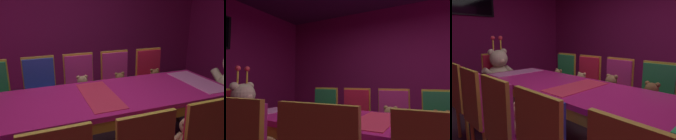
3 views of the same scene
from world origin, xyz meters
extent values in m
cube|color=#8C1959|center=(-2.60, 0.00, 1.40)|extent=(0.12, 6.40, 2.80)
cube|color=#C61E72|center=(0.00, 0.00, 0.71)|extent=(0.90, 2.87, 0.05)
cube|color=gold|center=(0.00, 0.00, 0.64)|extent=(0.88, 2.82, 0.10)
cylinder|color=#4C3826|center=(0.38, 1.29, 0.34)|extent=(0.07, 0.07, 0.69)
cylinder|color=#4C3826|center=(-0.38, 1.29, 0.34)|extent=(0.07, 0.07, 0.69)
cube|color=#E52D4C|center=(0.00, 0.00, 0.74)|extent=(0.77, 0.32, 0.01)
cube|color=pink|center=(0.00, 1.22, 0.74)|extent=(0.77, 0.32, 0.01)
cylinder|color=gold|center=(-0.56, -0.93, 0.21)|extent=(0.04, 0.04, 0.42)
cylinder|color=gold|center=(-0.88, -0.93, 0.21)|extent=(0.04, 0.04, 0.42)
cube|color=#2D47B2|center=(-0.74, -0.53, 0.44)|extent=(0.40, 0.40, 0.04)
cube|color=#2D47B2|center=(-0.92, -0.53, 0.71)|extent=(0.05, 0.38, 0.50)
cube|color=gold|center=(-0.94, -0.53, 0.71)|extent=(0.03, 0.41, 0.55)
cylinder|color=gold|center=(-0.58, -0.37, 0.21)|extent=(0.04, 0.04, 0.42)
cylinder|color=gold|center=(-0.58, -0.69, 0.21)|extent=(0.04, 0.04, 0.42)
cylinder|color=gold|center=(-0.90, -0.37, 0.21)|extent=(0.04, 0.04, 0.42)
cylinder|color=gold|center=(-0.90, -0.69, 0.21)|extent=(0.04, 0.04, 0.42)
cube|color=#CC338C|center=(-0.73, -0.01, 0.44)|extent=(0.40, 0.40, 0.04)
cube|color=#CC338C|center=(-0.91, -0.01, 0.71)|extent=(0.05, 0.38, 0.50)
cube|color=gold|center=(-0.94, -0.01, 0.71)|extent=(0.03, 0.41, 0.55)
cylinder|color=gold|center=(-0.57, 0.15, 0.21)|extent=(0.04, 0.04, 0.42)
cylinder|color=gold|center=(-0.57, -0.17, 0.21)|extent=(0.04, 0.04, 0.42)
cylinder|color=gold|center=(-0.89, 0.15, 0.21)|extent=(0.04, 0.04, 0.42)
cylinder|color=gold|center=(-0.89, -0.17, 0.21)|extent=(0.04, 0.04, 0.42)
ellipsoid|color=tan|center=(-0.73, -0.01, 0.54)|extent=(0.17, 0.17, 0.14)
sphere|color=tan|center=(-0.72, -0.01, 0.66)|extent=(0.14, 0.14, 0.14)
sphere|color=tan|center=(-0.67, -0.01, 0.65)|extent=(0.05, 0.05, 0.05)
sphere|color=tan|center=(-0.73, 0.05, 0.71)|extent=(0.05, 0.05, 0.05)
sphere|color=tan|center=(-0.73, -0.06, 0.71)|extent=(0.05, 0.05, 0.05)
cylinder|color=tan|center=(-0.70, 0.08, 0.55)|extent=(0.05, 0.12, 0.11)
cylinder|color=tan|center=(-0.70, -0.09, 0.55)|extent=(0.05, 0.12, 0.11)
cylinder|color=tan|center=(-0.62, 0.04, 0.49)|extent=(0.06, 0.13, 0.06)
cylinder|color=tan|center=(-0.62, -0.05, 0.49)|extent=(0.06, 0.13, 0.06)
cube|color=#CC338C|center=(-0.73, 0.53, 0.44)|extent=(0.40, 0.40, 0.04)
cube|color=#CC338C|center=(-0.91, 0.53, 0.71)|extent=(0.05, 0.38, 0.50)
cube|color=gold|center=(-0.93, 0.53, 0.71)|extent=(0.03, 0.41, 0.55)
cylinder|color=gold|center=(-0.57, 0.69, 0.21)|extent=(0.04, 0.04, 0.42)
cylinder|color=gold|center=(-0.57, 0.37, 0.21)|extent=(0.04, 0.04, 0.42)
cylinder|color=gold|center=(-0.89, 0.69, 0.21)|extent=(0.04, 0.04, 0.42)
cylinder|color=gold|center=(-0.89, 0.37, 0.21)|extent=(0.04, 0.04, 0.42)
ellipsoid|color=olive|center=(-0.73, 0.53, 0.53)|extent=(0.16, 0.16, 0.13)
sphere|color=olive|center=(-0.72, 0.53, 0.65)|extent=(0.13, 0.13, 0.13)
sphere|color=#AE7747|center=(-0.67, 0.53, 0.64)|extent=(0.05, 0.05, 0.05)
sphere|color=olive|center=(-0.73, 0.58, 0.70)|extent=(0.05, 0.05, 0.05)
sphere|color=olive|center=(-0.73, 0.48, 0.70)|extent=(0.05, 0.05, 0.05)
cylinder|color=olive|center=(-0.70, 0.61, 0.54)|extent=(0.04, 0.11, 0.11)
cylinder|color=olive|center=(-0.70, 0.45, 0.54)|extent=(0.04, 0.11, 0.11)
cylinder|color=olive|center=(-0.63, 0.57, 0.49)|extent=(0.06, 0.12, 0.06)
cylinder|color=olive|center=(-0.63, 0.48, 0.49)|extent=(0.06, 0.12, 0.06)
cube|color=red|center=(-0.71, 1.08, 0.44)|extent=(0.40, 0.40, 0.04)
cube|color=red|center=(-0.89, 1.08, 0.71)|extent=(0.05, 0.38, 0.50)
cube|color=gold|center=(-0.91, 1.08, 0.71)|extent=(0.03, 0.41, 0.55)
cylinder|color=gold|center=(-0.55, 1.24, 0.21)|extent=(0.04, 0.04, 0.42)
cylinder|color=gold|center=(-0.55, 0.92, 0.21)|extent=(0.04, 0.04, 0.42)
cylinder|color=gold|center=(-0.87, 1.24, 0.21)|extent=(0.04, 0.04, 0.42)
cylinder|color=gold|center=(-0.87, 0.92, 0.21)|extent=(0.04, 0.04, 0.42)
ellipsoid|color=brown|center=(-0.71, 1.08, 0.53)|extent=(0.16, 0.16, 0.13)
sphere|color=brown|center=(-0.70, 1.08, 0.65)|extent=(0.13, 0.13, 0.13)
sphere|color=#99663C|center=(-0.65, 1.08, 0.64)|extent=(0.05, 0.05, 0.05)
sphere|color=brown|center=(-0.71, 1.12, 0.70)|extent=(0.05, 0.05, 0.05)
sphere|color=brown|center=(-0.71, 1.03, 0.70)|extent=(0.05, 0.05, 0.05)
cylinder|color=brown|center=(-0.68, 1.16, 0.54)|extent=(0.05, 0.12, 0.11)
cylinder|color=brown|center=(-0.68, 0.99, 0.54)|extent=(0.05, 0.12, 0.11)
cylinder|color=brown|center=(-0.61, 1.12, 0.49)|extent=(0.06, 0.12, 0.06)
cylinder|color=brown|center=(-0.61, 1.03, 0.49)|extent=(0.06, 0.12, 0.06)
sphere|color=#9E7247|center=(0.72, 0.02, 0.69)|extent=(0.16, 0.16, 0.16)
sphere|color=tan|center=(0.66, 0.02, 0.68)|extent=(0.06, 0.06, 0.06)
sphere|color=#9E7247|center=(0.73, -0.04, 0.75)|extent=(0.06, 0.06, 0.06)
sphere|color=#9E7247|center=(0.73, 0.08, 0.75)|extent=(0.06, 0.06, 0.06)
cube|color=red|center=(0.90, 0.54, 0.71)|extent=(0.05, 0.38, 0.50)
cube|color=gold|center=(0.92, 0.54, 0.71)|extent=(0.03, 0.41, 0.55)
sphere|color=tan|center=(0.71, 0.54, 0.66)|extent=(0.14, 0.14, 0.14)
sphere|color=tan|center=(0.66, 0.54, 0.65)|extent=(0.05, 0.05, 0.05)
sphere|color=tan|center=(0.72, 0.49, 0.71)|extent=(0.05, 0.05, 0.05)
sphere|color=tan|center=(0.72, 0.59, 0.71)|extent=(0.05, 0.05, 0.05)
cylinder|color=tan|center=(0.69, 0.45, 0.55)|extent=(0.05, 0.12, 0.12)
cylinder|color=tan|center=(0.69, 0.63, 0.55)|extent=(0.05, 0.12, 0.12)
cylinder|color=tan|center=(0.61, 0.50, 0.49)|extent=(0.06, 0.13, 0.06)
cylinder|color=tan|center=(0.61, 0.59, 0.49)|extent=(0.06, 0.13, 0.06)
cylinder|color=#9E7247|center=(0.62, 1.03, 0.49)|extent=(0.06, 0.12, 0.06)
cylinder|color=gold|center=(-0.16, 1.70, 0.21)|extent=(0.04, 0.04, 0.42)
cylinder|color=beige|center=(-0.19, 1.78, 0.66)|extent=(0.27, 0.11, 0.25)
cylinder|color=beige|center=(-0.10, 1.61, 0.53)|extent=(0.29, 0.13, 0.13)
camera|label=1|loc=(2.01, -0.62, 1.63)|focal=35.88mm
camera|label=2|loc=(-1.58, -0.46, 1.08)|focal=28.94mm
camera|label=3|loc=(-1.55, -1.38, 1.29)|focal=31.28mm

